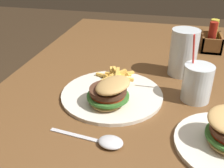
# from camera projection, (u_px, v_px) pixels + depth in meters

# --- Properties ---
(dining_table) EXTENTS (1.47, 1.04, 0.77)m
(dining_table) POSITION_uv_depth(u_px,v_px,m) (167.00, 131.00, 0.83)
(dining_table) COLOR brown
(dining_table) RESTS_ON ground_plane
(meal_plate_near) EXTENTS (0.29, 0.29, 0.09)m
(meal_plate_near) POSITION_uv_depth(u_px,v_px,m) (111.00, 92.00, 0.72)
(meal_plate_near) COLOR silver
(meal_plate_near) RESTS_ON dining_table
(beer_glass) EXTENTS (0.09, 0.09, 0.15)m
(beer_glass) POSITION_uv_depth(u_px,v_px,m) (183.00, 54.00, 0.84)
(beer_glass) COLOR silver
(beer_glass) RESTS_ON dining_table
(juice_glass) EXTENTS (0.08, 0.08, 0.19)m
(juice_glass) POSITION_uv_depth(u_px,v_px,m) (197.00, 84.00, 0.71)
(juice_glass) COLOR silver
(juice_glass) RESTS_ON dining_table
(spoon) EXTENTS (0.05, 0.18, 0.02)m
(spoon) POSITION_uv_depth(u_px,v_px,m) (107.00, 142.00, 0.57)
(spoon) COLOR silver
(spoon) RESTS_ON dining_table
(condiment_caddy) EXTENTS (0.12, 0.08, 0.12)m
(condiment_caddy) POSITION_uv_depth(u_px,v_px,m) (211.00, 40.00, 1.05)
(condiment_caddy) COLOR brown
(condiment_caddy) RESTS_ON dining_table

